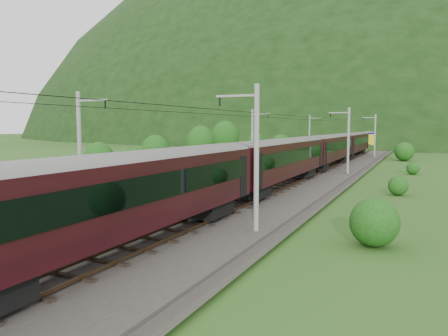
% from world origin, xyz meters
% --- Properties ---
extents(ground, '(600.00, 600.00, 0.00)m').
position_xyz_m(ground, '(0.00, 0.00, 0.00)').
color(ground, '#294C17').
rests_on(ground, ground).
extents(railbed, '(14.00, 220.00, 0.30)m').
position_xyz_m(railbed, '(0.00, 10.00, 0.15)').
color(railbed, '#38332D').
rests_on(railbed, ground).
extents(track_left, '(2.40, 220.00, 0.27)m').
position_xyz_m(track_left, '(-2.40, 10.00, 0.37)').
color(track_left, '#513723').
rests_on(track_left, railbed).
extents(track_right, '(2.40, 220.00, 0.27)m').
position_xyz_m(track_right, '(2.40, 10.00, 0.37)').
color(track_right, '#513723').
rests_on(track_right, railbed).
extents(catenary_left, '(2.54, 192.28, 8.00)m').
position_xyz_m(catenary_left, '(-6.12, 32.00, 4.50)').
color(catenary_left, gray).
rests_on(catenary_left, railbed).
extents(catenary_right, '(2.54, 192.28, 8.00)m').
position_xyz_m(catenary_right, '(6.12, 32.00, 4.50)').
color(catenary_right, gray).
rests_on(catenary_right, railbed).
extents(overhead_wires, '(4.83, 198.00, 0.03)m').
position_xyz_m(overhead_wires, '(0.00, 10.00, 7.10)').
color(overhead_wires, black).
rests_on(overhead_wires, ground).
extents(mountain_main, '(504.00, 360.00, 244.00)m').
position_xyz_m(mountain_main, '(0.00, 260.00, 0.00)').
color(mountain_main, black).
rests_on(mountain_main, ground).
extents(mountain_ridge, '(336.00, 280.00, 132.00)m').
position_xyz_m(mountain_ridge, '(-120.00, 300.00, 0.00)').
color(mountain_ridge, black).
rests_on(mountain_ridge, ground).
extents(train, '(3.05, 146.48, 5.31)m').
position_xyz_m(train, '(2.40, 28.59, 3.60)').
color(train, black).
rests_on(train, ground).
extents(hazard_post_near, '(0.15, 0.15, 1.44)m').
position_xyz_m(hazard_post_near, '(-0.18, 45.49, 1.02)').
color(hazard_post_near, red).
rests_on(hazard_post_near, railbed).
extents(hazard_post_far, '(0.17, 0.17, 1.61)m').
position_xyz_m(hazard_post_far, '(0.73, 28.50, 1.10)').
color(hazard_post_far, red).
rests_on(hazard_post_far, railbed).
extents(signal, '(0.23, 0.23, 2.12)m').
position_xyz_m(signal, '(-3.49, 32.17, 1.54)').
color(signal, black).
rests_on(signal, railbed).
extents(vegetation_left, '(12.02, 142.13, 7.07)m').
position_xyz_m(vegetation_left, '(-15.42, 30.40, 2.62)').
color(vegetation_left, '#144713').
rests_on(vegetation_left, ground).
extents(vegetation_right, '(5.55, 104.40, 2.98)m').
position_xyz_m(vegetation_right, '(11.85, 11.17, 1.32)').
color(vegetation_right, '#144713').
rests_on(vegetation_right, ground).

